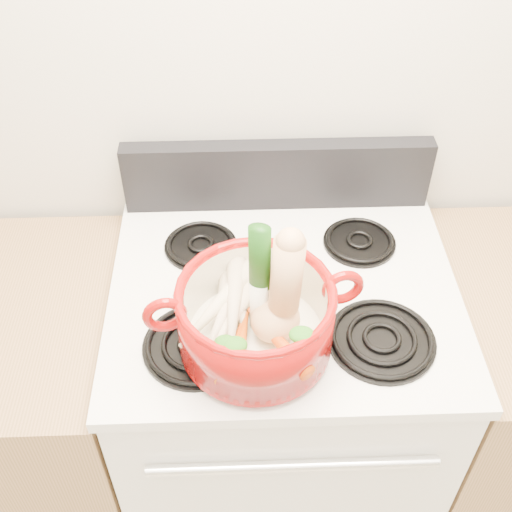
{
  "coord_description": "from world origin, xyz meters",
  "views": [
    {
      "loc": [
        -0.1,
        0.42,
        1.99
      ],
      "look_at": [
        -0.07,
        1.21,
        1.23
      ],
      "focal_mm": 45.0,
      "sensor_mm": 36.0,
      "label": 1
    }
  ],
  "objects_px": {
    "stove_body": "(279,410)",
    "leek": "(260,278)",
    "squash": "(276,291)",
    "dutch_oven": "(256,318)"
  },
  "relations": [
    {
      "from": "stove_body",
      "to": "squash",
      "type": "bearing_deg",
      "value": -100.43
    },
    {
      "from": "stove_body",
      "to": "leek",
      "type": "distance_m",
      "value": 0.69
    },
    {
      "from": "dutch_oven",
      "to": "leek",
      "type": "bearing_deg",
      "value": 58.71
    },
    {
      "from": "squash",
      "to": "stove_body",
      "type": "bearing_deg",
      "value": 57.1
    },
    {
      "from": "stove_body",
      "to": "leek",
      "type": "height_order",
      "value": "leek"
    },
    {
      "from": "stove_body",
      "to": "squash",
      "type": "height_order",
      "value": "squash"
    },
    {
      "from": "stove_body",
      "to": "dutch_oven",
      "type": "xyz_separation_m",
      "value": [
        -0.07,
        -0.17,
        0.58
      ]
    },
    {
      "from": "stove_body",
      "to": "dutch_oven",
      "type": "distance_m",
      "value": 0.61
    },
    {
      "from": "dutch_oven",
      "to": "squash",
      "type": "height_order",
      "value": "squash"
    },
    {
      "from": "squash",
      "to": "leek",
      "type": "bearing_deg",
      "value": 119.03
    }
  ]
}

